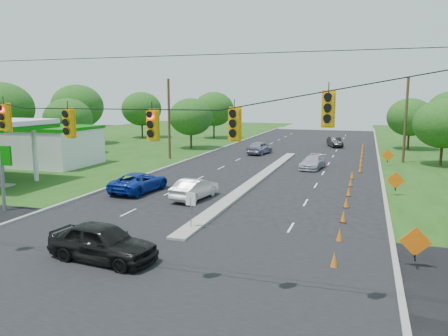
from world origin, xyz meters
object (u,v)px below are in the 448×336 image
(gas_station, at_px, (26,142))
(white_sedan, at_px, (195,189))
(blue_pickup, at_px, (139,182))
(black_sedan, at_px, (103,242))

(gas_station, bearing_deg, white_sedan, -19.50)
(gas_station, relative_size, white_sedan, 4.46)
(gas_station, distance_m, white_sedan, 22.52)
(white_sedan, bearing_deg, blue_pickup, -1.98)
(black_sedan, bearing_deg, gas_station, 54.41)
(gas_station, height_order, black_sedan, gas_station)
(white_sedan, xyz_separation_m, blue_pickup, (-4.80, 0.84, 0.01))
(gas_station, relative_size, blue_pickup, 3.72)
(gas_station, bearing_deg, black_sedan, -41.97)
(white_sedan, bearing_deg, black_sedan, 100.64)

